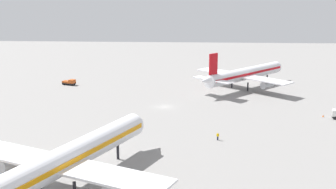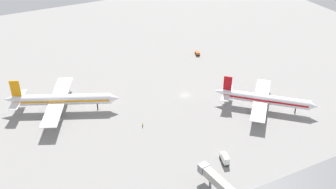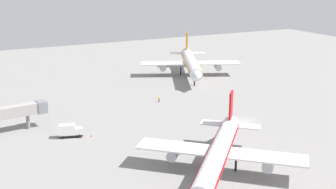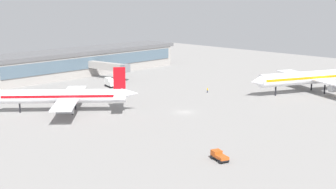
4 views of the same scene
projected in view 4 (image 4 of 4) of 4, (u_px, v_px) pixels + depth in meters
name	position (u px, v px, depth m)	size (l,w,h in m)	color
ground	(184.00, 112.00, 142.18)	(288.00, 288.00, 0.00)	gray
terminal_building	(84.00, 61.00, 209.56)	(92.32, 18.00, 10.43)	#9E9993
airplane_at_gate	(312.00, 77.00, 169.02)	(45.34, 37.57, 14.62)	white
airplane_taxiing	(65.00, 96.00, 141.09)	(34.49, 32.73, 13.03)	white
catering_truck	(110.00, 82.00, 179.72)	(3.38, 5.90, 3.30)	black
pushback_tractor	(219.00, 156.00, 100.97)	(3.40, 4.78, 1.90)	black
ground_crew_worker	(207.00, 90.00, 169.71)	(0.46, 0.57, 1.67)	#1E2338
jet_bridge	(109.00, 66.00, 195.23)	(5.40, 21.13, 6.74)	#9E9993
safety_cone_near_gate	(114.00, 89.00, 175.34)	(0.44, 0.44, 0.60)	#EA590C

